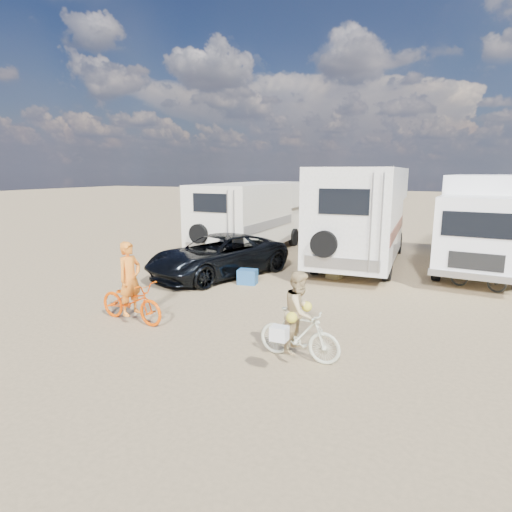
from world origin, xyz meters
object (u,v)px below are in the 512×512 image
at_px(bike_man, 131,301).
at_px(bike_parked, 478,275).
at_px(bike_woman, 299,335).
at_px(cooler, 248,277).
at_px(rv_left, 252,218).
at_px(crate, 335,273).
at_px(rider_man, 130,286).
at_px(dark_suv, 218,256).
at_px(rv_main, 363,216).
at_px(box_truck, 484,224).
at_px(rider_woman, 299,321).

relative_size(bike_man, bike_parked, 1.18).
bearing_deg(bike_woman, bike_parked, -21.57).
bearing_deg(bike_woman, cooler, 39.96).
distance_m(rv_left, cooler, 5.60).
bearing_deg(crate, rider_man, -118.52).
height_order(bike_parked, cooler, bike_parked).
xyz_separation_m(dark_suv, rider_man, (0.35, -4.66, 0.16)).
xyz_separation_m(rv_main, bike_parked, (3.86, -2.29, -1.37)).
bearing_deg(rv_main, box_truck, 1.93).
height_order(rv_left, rider_man, rv_left).
relative_size(rv_left, bike_man, 3.73).
height_order(rider_woman, bike_parked, rider_woman).
distance_m(rider_woman, cooler, 5.48).
bearing_deg(dark_suv, rv_main, 66.74).
bearing_deg(rider_woman, rider_man, 90.08).
bearing_deg(cooler, bike_man, -112.86).
distance_m(rv_main, rv_left, 4.80).
xyz_separation_m(rider_woman, bike_parked, (3.25, 6.76, -0.34)).
bearing_deg(cooler, box_truck, 27.32).
height_order(rv_main, crate, rv_main).
height_order(dark_suv, bike_man, dark_suv).
xyz_separation_m(bike_parked, crate, (-4.18, -0.47, -0.23)).
distance_m(bike_man, rider_woman, 4.20).
relative_size(box_truck, crate, 15.73).
bearing_deg(bike_man, rider_man, 0.00).
distance_m(rv_main, bike_woman, 9.16).
distance_m(rv_main, cooler, 5.52).
distance_m(rv_left, dark_suv, 4.62).
distance_m(rider_man, bike_parked, 9.86).
height_order(box_truck, rider_woman, box_truck).
bearing_deg(rv_left, rider_woman, -59.96).
relative_size(rv_main, bike_woman, 5.06).
bearing_deg(bike_parked, cooler, 129.72).
xyz_separation_m(box_truck, bike_parked, (-0.20, -2.61, -1.24)).
height_order(bike_woman, cooler, bike_woman).
distance_m(bike_man, crate, 6.82).
bearing_deg(bike_woman, rider_woman, -85.90).
bearing_deg(rv_left, rv_main, -4.19).
bearing_deg(bike_man, dark_suv, 10.19).
bearing_deg(box_truck, crate, -139.13).
xyz_separation_m(bike_woman, rider_woman, (0.00, 0.00, 0.27)).
distance_m(rv_left, rider_man, 9.23).
distance_m(rv_main, crate, 3.21).
xyz_separation_m(rv_main, box_truck, (4.06, 0.32, -0.12)).
distance_m(box_truck, rider_man, 11.89).
bearing_deg(rider_man, rv_left, 13.37).
bearing_deg(rv_main, crate, -99.08).
bearing_deg(rider_woman, dark_suv, 46.58).
bearing_deg(rider_man, crate, -22.66).
relative_size(rv_left, rider_man, 4.05).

